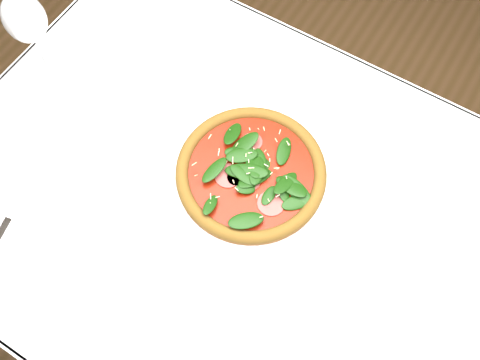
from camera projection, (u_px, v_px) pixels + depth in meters
The scene contains 6 objects.
ground at pixel (253, 309), 1.61m from camera, with size 6.00×6.00×0.00m, color brown.
dining_table at pixel (261, 238), 1.03m from camera, with size 1.21×0.81×0.75m.
plate at pixel (251, 176), 0.96m from camera, with size 0.31×0.31×0.01m.
pizza at pixel (251, 171), 0.95m from camera, with size 0.34×0.34×0.03m.
wine_glass at pixel (25, 20), 0.96m from camera, with size 0.08×0.08×0.19m.
fork at pixel (1, 233), 0.91m from camera, with size 0.05×0.14×0.00m.
Camera 1 is at (0.14, -0.31, 1.63)m, focal length 40.00 mm.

